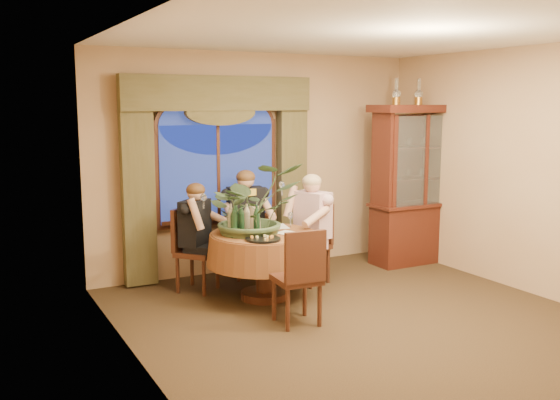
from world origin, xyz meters
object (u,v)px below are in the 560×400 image
chair_right (309,244)px  person_pink (313,229)px  person_back (195,237)px  stoneware_vase (254,219)px  wine_bottle_3 (241,220)px  oil_lamp_left (396,92)px  wine_bottle_5 (231,219)px  olive_bowl (270,231)px  wine_bottle_0 (247,219)px  oil_lamp_right (440,92)px  china_cabinet (416,185)px  centerpiece_plant (252,173)px  person_scarf (246,224)px  chair_front_left (297,276)px  wine_bottle_4 (234,222)px  wine_bottle_1 (257,220)px  chair_back (197,250)px  chair_back_right (250,239)px  dining_table (264,266)px  oil_lamp_center (419,92)px  wine_bottle_2 (235,217)px

chair_right → person_pink: 0.20m
chair_right → person_back: person_back is taller
stoneware_vase → wine_bottle_3: (-0.20, -0.10, 0.02)m
oil_lamp_left → wine_bottle_5: bearing=-171.5°
olive_bowl → wine_bottle_0: bearing=158.7°
oil_lamp_left → oil_lamp_right: (0.74, 0.00, 0.00)m
china_cabinet → person_back: bearing=177.4°
china_cabinet → centerpiece_plant: bearing=-171.0°
person_scarf → stoneware_vase: person_scarf is taller
person_pink → wine_bottle_0: size_ratio=4.06×
oil_lamp_right → china_cabinet: bearing=180.0°
chair_front_left → centerpiece_plant: size_ratio=0.82×
chair_front_left → wine_bottle_3: size_ratio=2.91×
wine_bottle_4 → wine_bottle_1: bearing=-0.5°
stoneware_vase → chair_back: bearing=130.6°
chair_back_right → dining_table: bearing=90.0°
stoneware_vase → wine_bottle_1: wine_bottle_1 is taller
person_pink → wine_bottle_5: bearing=78.6°
chair_front_left → wine_bottle_1: (-0.06, 0.78, 0.44)m
dining_table → oil_lamp_center: oil_lamp_center is taller
person_pink → wine_bottle_5: (-1.11, -0.11, 0.24)m
chair_back → chair_right: bearing=123.8°
oil_lamp_left → chair_front_left: (-2.25, -1.37, -1.83)m
wine_bottle_0 → wine_bottle_1: same height
stoneware_vase → wine_bottle_3: size_ratio=0.88×
wine_bottle_5 → person_scarf: bearing=54.7°
centerpiece_plant → wine_bottle_1: bearing=-99.4°
oil_lamp_center → wine_bottle_1: bearing=-167.6°
stoneware_vase → wine_bottle_3: wine_bottle_3 is taller
chair_back_right → chair_front_left: same height
chair_right → chair_back: same height
chair_back_right → wine_bottle_5: wine_bottle_5 is taller
oil_lamp_center → chair_back: bearing=177.6°
centerpiece_plant → person_scarf: bearing=70.7°
person_pink → wine_bottle_5: person_pink is taller
chair_back → person_scarf: bearing=155.2°
person_pink → wine_bottle_4: 1.23m
olive_bowl → wine_bottle_5: wine_bottle_5 is taller
chair_right → wine_bottle_2: wine_bottle_2 is taller
wine_bottle_4 → stoneware_vase: bearing=27.5°
oil_lamp_center → olive_bowl: bearing=-167.7°
centerpiece_plant → wine_bottle_3: 0.53m
oil_lamp_left → stoneware_vase: bearing=-169.5°
person_back → wine_bottle_5: 0.63m
china_cabinet → oil_lamp_left: size_ratio=6.30×
person_pink → chair_back: bearing=56.3°
person_back → wine_bottle_2: person_back is taller
oil_lamp_right → wine_bottle_4: (-3.31, -0.58, -1.40)m
wine_bottle_4 → oil_lamp_center: bearing=11.2°
chair_right → chair_back: 1.34m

